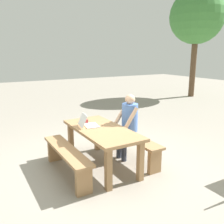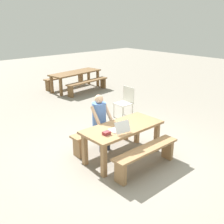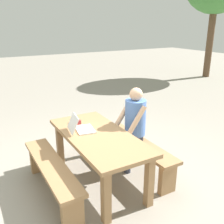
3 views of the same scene
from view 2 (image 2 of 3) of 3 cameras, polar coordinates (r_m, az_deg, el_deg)
ground_plane at (r=5.74m, az=2.18°, el=-9.56°), size 30.00×30.00×0.00m
picnic_table_front at (r=5.47m, az=2.26°, el=-4.07°), size 1.70×0.78×0.71m
bench_near at (r=5.19m, az=7.25°, el=-8.82°), size 1.54×0.30×0.46m
bench_far at (r=6.02m, az=-2.08°, el=-4.50°), size 1.54×0.30×0.46m
laptop at (r=5.16m, az=1.65°, el=-3.54°), size 0.37×0.38×0.23m
small_pouch at (r=5.03m, az=-1.18°, el=-4.49°), size 0.14×0.10×0.06m
person_seated at (r=5.80m, az=-2.49°, el=-1.30°), size 0.41×0.41×1.24m
plastic_chair at (r=7.80m, az=2.84°, el=2.24°), size 0.45×0.45×0.89m
picnic_table_mid at (r=10.93m, az=-7.73°, el=7.89°), size 2.25×1.01×0.72m
bench_mid_south at (r=10.50m, az=-5.19°, el=6.01°), size 1.98×0.54×0.46m
bench_mid_north at (r=11.49m, az=-9.94°, el=6.98°), size 1.98×0.54×0.46m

